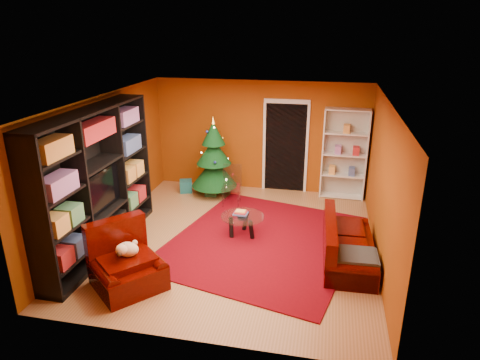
% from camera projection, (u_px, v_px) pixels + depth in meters
% --- Properties ---
extents(floor, '(5.00, 5.50, 0.05)m').
position_uv_depth(floor, '(236.00, 241.00, 7.99)').
color(floor, '#9A643B').
rests_on(floor, ground).
extents(ceiling, '(5.00, 5.50, 0.05)m').
position_uv_depth(ceiling, '(235.00, 99.00, 7.08)').
color(ceiling, silver).
rests_on(ceiling, wall_back).
extents(wall_back, '(5.00, 0.05, 2.60)m').
position_uv_depth(wall_back, '(260.00, 136.00, 10.08)').
color(wall_back, '#903F0B').
rests_on(wall_back, ground).
extents(wall_left, '(0.05, 5.50, 2.60)m').
position_uv_depth(wall_left, '(104.00, 165.00, 8.02)').
color(wall_left, '#903F0B').
rests_on(wall_left, ground).
extents(wall_right, '(0.05, 5.50, 2.60)m').
position_uv_depth(wall_right, '(385.00, 185.00, 7.05)').
color(wall_right, '#903F0B').
rests_on(wall_right, ground).
extents(doorway, '(1.06, 0.60, 2.16)m').
position_uv_depth(doorway, '(285.00, 148.00, 10.01)').
color(doorway, black).
rests_on(doorway, floor).
extents(rug, '(3.91, 4.30, 0.02)m').
position_uv_depth(rug, '(263.00, 241.00, 7.92)').
color(rug, '#64030C').
rests_on(rug, floor).
extents(media_unit, '(0.52, 3.26, 2.50)m').
position_uv_depth(media_unit, '(96.00, 182.00, 7.30)').
color(media_unit, black).
rests_on(media_unit, floor).
extents(christmas_tree, '(1.26, 1.26, 1.88)m').
position_uv_depth(christmas_tree, '(214.00, 157.00, 9.80)').
color(christmas_tree, '#093413').
rests_on(christmas_tree, floor).
extents(gift_box_teal, '(0.36, 0.36, 0.29)m').
position_uv_depth(gift_box_teal, '(186.00, 186.00, 10.22)').
color(gift_box_teal, '#155E67').
rests_on(gift_box_teal, floor).
extents(gift_box_green, '(0.28, 0.28, 0.27)m').
position_uv_depth(gift_box_green, '(211.00, 190.00, 10.02)').
color(gift_box_green, '#215933').
rests_on(gift_box_green, floor).
extents(gift_box_red, '(0.29, 0.29, 0.23)m').
position_uv_depth(gift_box_red, '(235.00, 189.00, 10.14)').
color(gift_box_red, maroon).
rests_on(gift_box_red, floor).
extents(white_bookshelf, '(0.99, 0.39, 2.11)m').
position_uv_depth(white_bookshelf, '(344.00, 154.00, 9.62)').
color(white_bookshelf, white).
rests_on(white_bookshelf, floor).
extents(armchair, '(1.46, 1.46, 0.81)m').
position_uv_depth(armchair, '(127.00, 263.00, 6.45)').
color(armchair, '#320300').
rests_on(armchair, rug).
extents(dog, '(0.49, 0.50, 0.26)m').
position_uv_depth(dog, '(128.00, 249.00, 6.44)').
color(dog, beige).
rests_on(dog, armchair).
extents(sofa, '(0.87, 1.82, 0.77)m').
position_uv_depth(sofa, '(349.00, 241.00, 7.13)').
color(sofa, '#320300').
rests_on(sofa, rug).
extents(coffee_table, '(0.86, 0.86, 0.51)m').
position_uv_depth(coffee_table, '(243.00, 226.00, 8.07)').
color(coffee_table, gray).
rests_on(coffee_table, rug).
extents(acrylic_chair, '(0.46, 0.49, 0.81)m').
position_uv_depth(acrylic_chair, '(231.00, 188.00, 9.37)').
color(acrylic_chair, '#66605B').
rests_on(acrylic_chair, rug).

